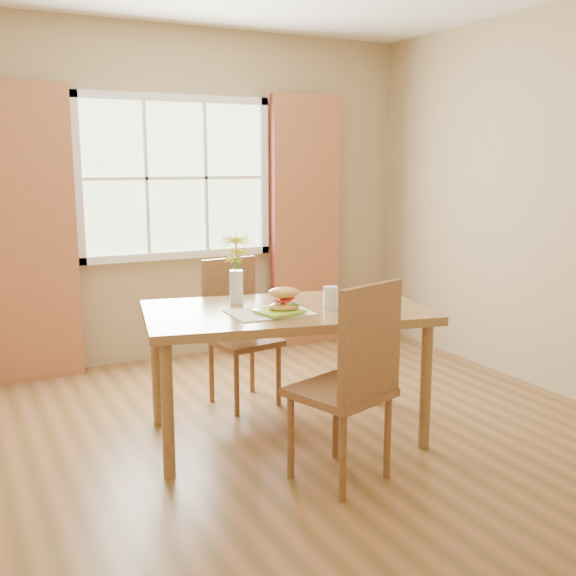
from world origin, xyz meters
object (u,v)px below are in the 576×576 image
(chair_far, at_px, (238,324))
(water_glass, at_px, (331,298))
(croissant_sandwich, at_px, (284,299))
(dining_table, at_px, (285,322))
(flower_vase, at_px, (236,262))
(chair_near, at_px, (354,376))

(chair_far, bearing_deg, water_glass, -82.31)
(chair_far, bearing_deg, croissant_sandwich, -102.96)
(croissant_sandwich, bearing_deg, water_glass, 18.53)
(croissant_sandwich, bearing_deg, chair_far, 103.37)
(dining_table, relative_size, flower_vase, 4.24)
(dining_table, xyz_separation_m, chair_near, (0.03, -0.71, -0.13))
(dining_table, xyz_separation_m, croissant_sandwich, (-0.07, -0.13, 0.17))
(chair_near, distance_m, chair_far, 1.41)
(croissant_sandwich, height_order, water_glass, croissant_sandwich)
(flower_vase, bearing_deg, croissant_sandwich, -70.59)
(chair_far, height_order, water_glass, chair_far)
(croissant_sandwich, bearing_deg, dining_table, 77.82)
(croissant_sandwich, relative_size, flower_vase, 0.51)
(chair_far, xyz_separation_m, croissant_sandwich, (-0.06, -0.83, 0.33))
(chair_near, distance_m, flower_vase, 1.09)
(chair_far, distance_m, flower_vase, 0.71)
(chair_near, distance_m, croissant_sandwich, 0.66)
(dining_table, height_order, flower_vase, flower_vase)
(dining_table, bearing_deg, water_glass, -16.57)
(dining_table, relative_size, chair_near, 1.68)
(dining_table, bearing_deg, chair_near, -75.88)
(chair_far, height_order, croissant_sandwich, chair_far)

